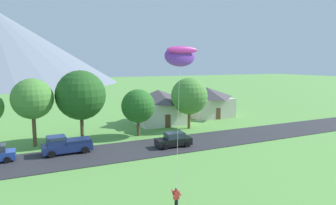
{
  "coord_description": "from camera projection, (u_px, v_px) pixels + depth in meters",
  "views": [
    {
      "loc": [
        -8.59,
        -4.62,
        9.89
      ],
      "look_at": [
        1.08,
        15.73,
        6.88
      ],
      "focal_mm": 31.88,
      "sensor_mm": 36.0,
      "label": 1
    }
  ],
  "objects": [
    {
      "name": "road_strip",
      "position": [
        116.0,
        152.0,
        33.17
      ],
      "size": [
        160.0,
        7.26,
        0.08
      ],
      "primitive_type": "cube",
      "color": "#2D2D33",
      "rests_on": "ground"
    },
    {
      "name": "parked_car_black_west_end",
      "position": [
        174.0,
        140.0,
        35.15
      ],
      "size": [
        4.27,
        2.22,
        1.68
      ],
      "color": "black",
      "rests_on": "road_strip"
    },
    {
      "name": "tree_near_left",
      "position": [
        81.0,
        95.0,
        37.47
      ],
      "size": [
        6.24,
        6.24,
        8.98
      ],
      "color": "brown",
      "rests_on": "ground"
    },
    {
      "name": "kite_flyer_with_kite",
      "position": [
        180.0,
        60.0,
        21.83
      ],
      "size": [
        3.38,
        3.76,
        11.19
      ],
      "color": "black",
      "rests_on": "ground"
    },
    {
      "name": "pickup_truck_navy_west_side",
      "position": [
        66.0,
        144.0,
        32.48
      ],
      "size": [
        5.25,
        2.44,
        1.99
      ],
      "color": "navy",
      "rests_on": "road_strip"
    },
    {
      "name": "tree_near_right",
      "position": [
        189.0,
        96.0,
        44.62
      ],
      "size": [
        5.5,
        5.5,
        7.71
      ],
      "color": "brown",
      "rests_on": "ground"
    },
    {
      "name": "tree_left_of_center",
      "position": [
        32.0,
        99.0,
        34.89
      ],
      "size": [
        4.78,
        4.78,
        8.11
      ],
      "color": "brown",
      "rests_on": "ground"
    },
    {
      "name": "house_right_center",
      "position": [
        158.0,
        106.0,
        48.88
      ],
      "size": [
        7.93,
        7.99,
        5.53
      ],
      "color": "silver",
      "rests_on": "ground"
    },
    {
      "name": "house_left_center",
      "position": [
        206.0,
        101.0,
        55.72
      ],
      "size": [
        8.4,
        8.59,
        5.38
      ],
      "color": "beige",
      "rests_on": "ground"
    },
    {
      "name": "tree_center",
      "position": [
        138.0,
        106.0,
        40.27
      ],
      "size": [
        4.55,
        4.55,
        6.37
      ],
      "color": "brown",
      "rests_on": "ground"
    }
  ]
}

